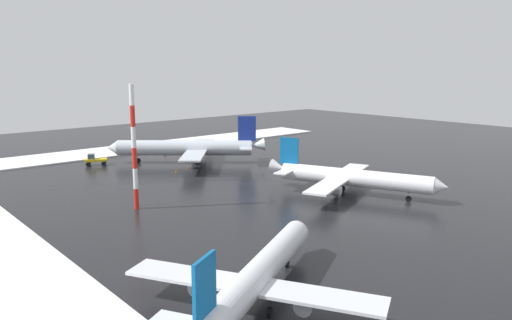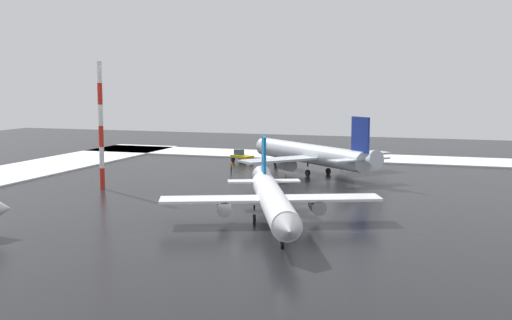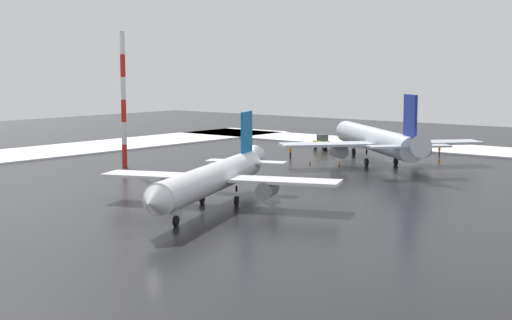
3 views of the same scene
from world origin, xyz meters
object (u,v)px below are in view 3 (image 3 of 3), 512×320
Objects in this scene: antenna_mast at (123,100)px; traffic_cone_mid_line at (439,160)px; traffic_cone_wingtip_side at (310,162)px; ground_crew_mid_apron at (439,150)px; traffic_cone_near_nose at (339,163)px; ground_crew_by_nose_gear at (290,152)px; airplane_parked_starboard at (213,178)px; airplane_parked_portside at (377,140)px; pushback_tug at (324,142)px.

traffic_cone_mid_line is at bearing 135.84° from antenna_mast.
traffic_cone_mid_line is 1.00× the size of traffic_cone_wingtip_side.
traffic_cone_near_nose is (19.27, -5.92, -0.70)m from ground_crew_mid_apron.
ground_crew_by_nose_gear is at bearing -103.83° from traffic_cone_near_nose.
ground_crew_by_nose_gear is (-38.59, -19.17, -1.98)m from airplane_parked_starboard.
antenna_mast is at bearing -139.19° from airplane_parked_starboard.
ground_crew_mid_apron is at bearing 144.42° from antenna_mast.
traffic_cone_wingtip_side is at bearing 177.66° from airplane_parked_starboard.
traffic_cone_mid_line is at bearing 136.66° from traffic_cone_wingtip_side.
airplane_parked_portside is 16.73× the size of ground_crew_mid_apron.
traffic_cone_mid_line is (3.55, 22.73, -1.01)m from pushback_tug.
traffic_cone_near_nose is (4.65, -3.27, -3.16)m from airplane_parked_portside.
traffic_cone_wingtip_side is (-18.63, 18.47, -9.07)m from antenna_mast.
ground_crew_mid_apron is 7.75m from traffic_cone_mid_line.
airplane_parked_starboard reaches higher than traffic_cone_wingtip_side.
airplane_parked_starboard is 52.24× the size of traffic_cone_mid_line.
airplane_parked_portside is 6.51m from traffic_cone_near_nose.
airplane_parked_starboard is 35.28m from antenna_mast.
traffic_cone_mid_line is (-9.72, 19.92, -0.70)m from ground_crew_by_nose_gear.
antenna_mast reaches higher than pushback_tug.
ground_crew_by_nose_gear is at bearing 130.57° from pushback_tug.
traffic_cone_near_nose and traffic_cone_wingtip_side have the same top height.
pushback_tug is 2.98× the size of ground_crew_by_nose_gear.
ground_crew_by_nose_gear is 0.09× the size of antenna_mast.
traffic_cone_wingtip_side is at bearing 82.27° from airplane_parked_portside.
traffic_cone_wingtip_side is at bearing 135.24° from antenna_mast.
ground_crew_by_nose_gear is at bearing -175.92° from airplane_parked_starboard.
ground_crew_by_nose_gear is at bearing -122.72° from traffic_cone_wingtip_side.
ground_crew_by_nose_gear is at bearing 152.80° from antenna_mast.
airplane_parked_starboard is 16.80× the size of ground_crew_by_nose_gear.
airplane_parked_starboard reaches higher than pushback_tug.
ground_crew_mid_apron is 3.11× the size of traffic_cone_mid_line.
traffic_cone_near_nose is at bearing 95.79° from airplane_parked_portside.
antenna_mast reaches higher than ground_crew_mid_apron.
pushback_tug is 23.03m from traffic_cone_mid_line.
antenna_mast is 34.00× the size of traffic_cone_mid_line.
airplane_parked_starboard is at bearing -0.88° from traffic_cone_mid_line.
antenna_mast is at bearing -47.80° from traffic_cone_near_nose.
traffic_cone_mid_line is at bearing -87.17° from airplane_parked_portside.
ground_crew_by_nose_gear is 3.11× the size of traffic_cone_near_nose.
airplane_parked_starboard is 37.08m from traffic_cone_near_nose.
traffic_cone_wingtip_side is (1.68, -3.93, 0.00)m from traffic_cone_near_nose.
airplane_parked_portside is at bearing 134.20° from antenna_mast.
ground_crew_by_nose_gear is (13.27, 2.81, -0.31)m from pushback_tug.
airplane_parked_portside is 1.53× the size of antenna_mast.
airplane_parked_portside is 52.03× the size of traffic_cone_mid_line.
ground_crew_by_nose_gear is 22.17m from traffic_cone_mid_line.
antenna_mast is 34.00× the size of traffic_cone_near_nose.
traffic_cone_near_nose is at bearing -37.02° from traffic_cone_mid_line.
traffic_cone_mid_line is 19.28m from traffic_cone_wingtip_side.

